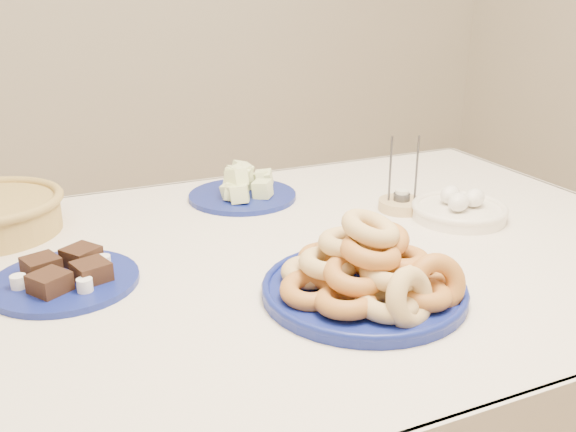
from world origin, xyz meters
The scene contains 6 objects.
dining_table centered at (0.00, 0.00, 0.64)m, with size 1.71×1.11×0.75m.
donut_platter centered at (0.07, -0.23, 0.79)m, with size 0.42×0.42×0.16m.
melon_plate centered at (0.06, 0.35, 0.78)m, with size 0.28×0.28×0.09m.
brownie_plate centered at (-0.40, 0.04, 0.76)m, with size 0.34×0.34×0.05m.
candle_holder centered at (0.37, 0.12, 0.77)m, with size 0.14×0.14×0.18m.
egg_bowl centered at (0.46, 0.02, 0.77)m, with size 0.28×0.28×0.07m.
Camera 1 is at (-0.46, -1.07, 1.27)m, focal length 40.00 mm.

